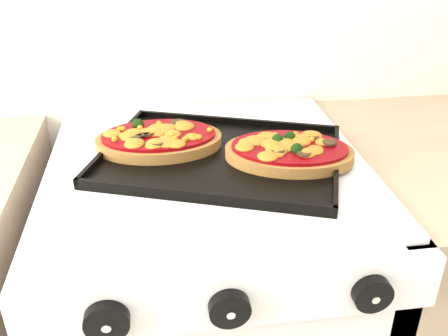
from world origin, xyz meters
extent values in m
cube|color=silver|center=(0.05, 1.70, 0.46)|extent=(0.60, 0.60, 0.91)
cube|color=silver|center=(0.05, 1.39, 0.85)|extent=(0.60, 0.02, 0.09)
cylinder|color=black|center=(-0.13, 1.37, 0.85)|extent=(0.06, 0.02, 0.06)
cylinder|color=black|center=(0.04, 1.37, 0.85)|extent=(0.06, 0.02, 0.06)
cylinder|color=black|center=(0.24, 1.37, 0.85)|extent=(0.06, 0.02, 0.06)
cube|color=black|center=(0.07, 1.70, 0.92)|extent=(0.52, 0.45, 0.02)
camera|label=1|loc=(-0.04, 0.87, 1.34)|focal=40.00mm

